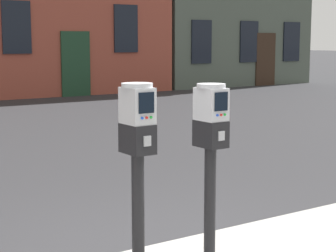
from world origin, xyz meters
The scene contains 2 objects.
parking_meter_near_kerb centered at (-0.42, -0.27, 1.09)m, with size 0.22×0.25×1.38m.
parking_meter_twin_adjacent centered at (0.22, -0.27, 1.07)m, with size 0.22×0.25×1.35m.
Camera 1 is at (-2.44, -3.69, 1.80)m, focal length 62.13 mm.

